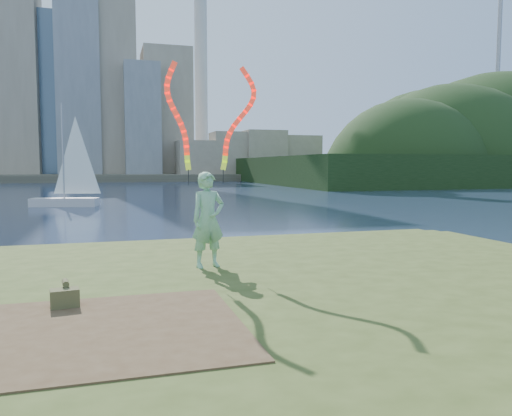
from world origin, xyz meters
name	(u,v)px	position (x,y,z in m)	size (l,w,h in m)	color
ground	(227,308)	(0.00, 0.00, 0.00)	(320.00, 320.00, 0.00)	#17233B
grassy_knoll	(262,327)	(0.00, -2.30, 0.34)	(20.00, 18.00, 0.80)	#384719
dirt_patch	(108,329)	(-2.20, -3.20, 0.81)	(3.20, 3.00, 0.02)	#47331E
far_shore	(120,176)	(0.00, 95.00, 0.60)	(320.00, 40.00, 1.20)	#4C4738
wooded_hill	(491,181)	(59.57, 59.96, 0.16)	(78.00, 50.00, 63.00)	black
woman_with_ribbons	(208,195)	(-0.34, 0.15, 2.19)	(2.08, 0.69, 4.19)	#217D41
canvas_bag	(65,297)	(-2.76, -2.06, 0.95)	(0.40, 0.46, 0.36)	#4C4829
sailboat	(68,189)	(-4.82, 26.51, 1.19)	(4.62, 2.26, 6.94)	beige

